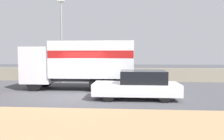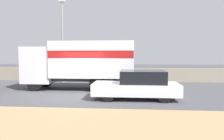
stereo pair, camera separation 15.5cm
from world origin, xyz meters
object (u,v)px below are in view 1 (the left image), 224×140
at_px(box_truck, 82,61).
at_px(pedestrian, 34,74).
at_px(car_hatchback, 138,85).
at_px(street_lamp, 61,35).

xyz_separation_m(box_truck, pedestrian, (-4.28, 2.12, -1.05)).
height_order(car_hatchback, pedestrian, pedestrian).
distance_m(street_lamp, car_hatchback, 9.48).
height_order(street_lamp, pedestrian, street_lamp).
relative_size(box_truck, pedestrian, 4.49).
xyz_separation_m(car_hatchback, pedestrian, (-7.97, 5.09, 0.10)).
relative_size(street_lamp, pedestrian, 4.21).
bearing_deg(street_lamp, car_hatchback, -46.48).
bearing_deg(car_hatchback, pedestrian, -32.58).
height_order(street_lamp, car_hatchback, street_lamp).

